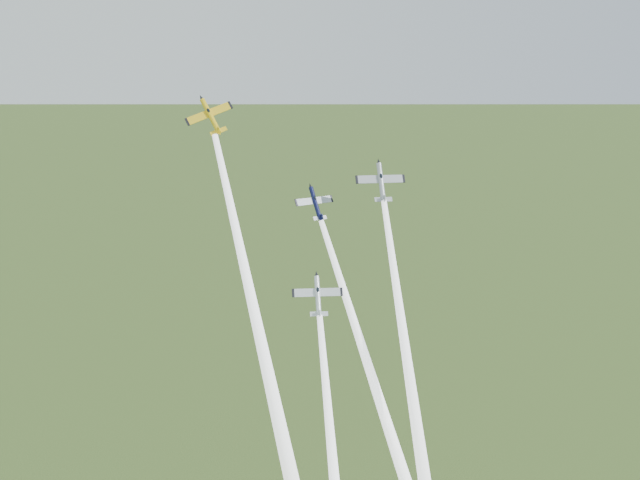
% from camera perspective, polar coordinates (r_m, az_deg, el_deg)
% --- Properties ---
extents(plane_yellow, '(9.76, 5.91, 8.98)m').
position_cam_1_polar(plane_yellow, '(125.62, -7.78, 8.73)').
color(plane_yellow, yellow).
extents(smoke_trail_yellow, '(7.78, 39.58, 58.07)m').
position_cam_1_polar(smoke_trail_yellow, '(115.69, -4.06, -7.96)').
color(smoke_trail_yellow, white).
extents(plane_navy, '(8.34, 6.94, 7.10)m').
position_cam_1_polar(plane_navy, '(135.53, -0.33, 2.63)').
color(plane_navy, '#0D113A').
extents(smoke_trail_navy, '(12.99, 38.49, 57.56)m').
position_cam_1_polar(smoke_trail_navy, '(131.51, 4.62, -12.37)').
color(smoke_trail_navy, white).
extents(plane_silver_right, '(9.24, 6.58, 8.05)m').
position_cam_1_polar(plane_silver_right, '(134.53, 4.37, 4.13)').
color(plane_silver_right, '#A8ADB6').
extents(smoke_trail_silver_right, '(6.12, 39.01, 57.08)m').
position_cam_1_polar(smoke_trail_silver_right, '(127.18, 6.66, -11.46)').
color(smoke_trail_silver_right, white).
extents(plane_silver_low, '(9.01, 6.59, 7.68)m').
position_cam_1_polar(plane_silver_low, '(126.72, -0.16, -3.99)').
color(plane_silver_low, silver).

